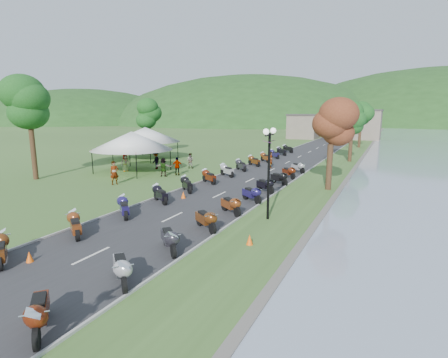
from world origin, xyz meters
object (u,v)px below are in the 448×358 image
at_px(pedestrian_a, 115,184).
at_px(pedestrian_b, 190,168).
at_px(pedestrian_c, 156,169).
at_px(vendor_tent_main, 132,152).

relative_size(pedestrian_a, pedestrian_b, 1.21).
bearing_deg(pedestrian_c, pedestrian_a, 3.80).
distance_m(vendor_tent_main, pedestrian_a, 6.47).
bearing_deg(pedestrian_c, pedestrian_b, 114.44).
distance_m(vendor_tent_main, pedestrian_b, 6.22).
bearing_deg(vendor_tent_main, pedestrian_a, -63.72).
bearing_deg(vendor_tent_main, pedestrian_b, 47.32).
relative_size(pedestrian_a, pedestrian_c, 1.07).
relative_size(vendor_tent_main, pedestrian_c, 2.92).
relative_size(pedestrian_b, pedestrian_c, 0.88).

